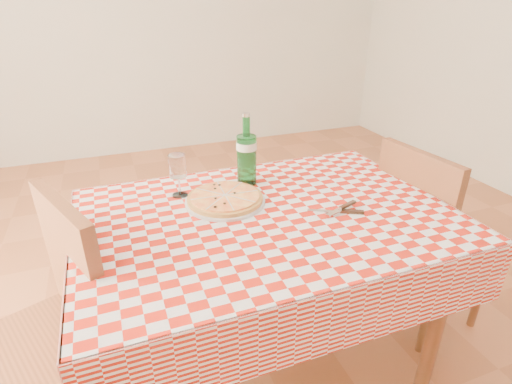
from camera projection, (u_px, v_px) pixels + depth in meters
dining_table at (267, 237)px, 1.45m from camera, size 1.20×0.80×0.75m
tablecloth at (267, 214)px, 1.41m from camera, size 1.30×0.90×0.01m
chair_near at (423, 230)px, 1.77m from camera, size 0.45×0.45×0.90m
chair_far at (51, 322)px, 1.25m from camera, size 0.54×0.54×0.92m
pizza_plate at (225, 198)px, 1.48m from camera, size 0.31×0.31×0.04m
water_bottle at (247, 149)px, 1.58m from camera, size 0.11×0.11×0.29m
wine_glass at (178, 176)px, 1.50m from camera, size 0.08×0.08×0.17m
cutlery at (340, 210)px, 1.41m from camera, size 0.21×0.18×0.02m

